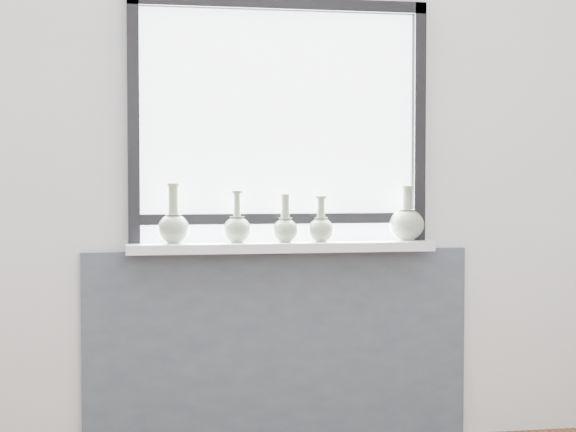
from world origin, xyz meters
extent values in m
cube|color=silver|center=(0.00, 1.81, 1.30)|extent=(3.60, 0.02, 2.60)
cube|color=#48575F|center=(0.00, 1.78, 0.43)|extent=(1.70, 0.03, 0.86)
cube|color=white|center=(0.00, 1.71, 0.88)|extent=(1.32, 0.18, 0.04)
cube|color=black|center=(-0.62, 1.76, 1.43)|extent=(0.05, 0.06, 1.05)
cube|color=black|center=(0.62, 1.76, 1.43)|extent=(0.05, 0.06, 1.05)
cube|color=black|center=(0.00, 1.76, 1.92)|extent=(1.30, 0.06, 0.05)
cube|color=black|center=(0.00, 1.76, 1.00)|extent=(1.20, 0.05, 0.04)
cube|color=white|center=(0.00, 1.79, 1.40)|extent=(1.20, 0.01, 1.00)
cylinder|color=gray|center=(-0.46, 1.72, 0.90)|extent=(0.06, 0.06, 0.01)
ellipsoid|color=gray|center=(-0.46, 1.72, 0.96)|extent=(0.14, 0.14, 0.12)
cone|color=gray|center=(-0.46, 1.72, 1.01)|extent=(0.07, 0.07, 0.03)
cylinder|color=gray|center=(-0.46, 1.72, 1.07)|extent=(0.05, 0.05, 0.14)
cylinder|color=gray|center=(-0.46, 1.72, 1.15)|extent=(0.06, 0.06, 0.01)
cylinder|color=gray|center=(-0.19, 1.72, 0.90)|extent=(0.05, 0.05, 0.01)
ellipsoid|color=gray|center=(-0.19, 1.72, 0.96)|extent=(0.12, 0.12, 0.11)
cone|color=gray|center=(-0.19, 1.72, 1.00)|extent=(0.07, 0.07, 0.03)
cylinder|color=gray|center=(-0.19, 1.72, 1.05)|extent=(0.03, 0.03, 0.12)
cylinder|color=gray|center=(-0.19, 1.72, 1.12)|extent=(0.06, 0.06, 0.01)
cylinder|color=gray|center=(0.01, 1.71, 0.90)|extent=(0.05, 0.05, 0.01)
ellipsoid|color=gray|center=(0.01, 1.71, 0.95)|extent=(0.11, 0.11, 0.10)
cone|color=gray|center=(0.01, 1.71, 0.99)|extent=(0.06, 0.06, 0.03)
cylinder|color=gray|center=(0.01, 1.71, 1.04)|extent=(0.04, 0.04, 0.11)
cylinder|color=gray|center=(0.01, 1.71, 1.10)|extent=(0.04, 0.04, 0.01)
cylinder|color=gray|center=(0.17, 1.71, 0.90)|extent=(0.05, 0.05, 0.01)
ellipsoid|color=gray|center=(0.17, 1.71, 0.95)|extent=(0.11, 0.11, 0.10)
cone|color=gray|center=(0.17, 1.71, 0.99)|extent=(0.06, 0.06, 0.03)
cylinder|color=gray|center=(0.17, 1.71, 1.04)|extent=(0.04, 0.04, 0.10)
cylinder|color=gray|center=(0.17, 1.71, 1.09)|extent=(0.06, 0.06, 0.01)
cylinder|color=gray|center=(0.56, 1.72, 0.90)|extent=(0.07, 0.07, 0.01)
ellipsoid|color=gray|center=(0.56, 1.72, 0.97)|extent=(0.15, 0.15, 0.14)
cone|color=gray|center=(0.56, 1.72, 1.02)|extent=(0.08, 0.08, 0.03)
cylinder|color=gray|center=(0.56, 1.72, 1.08)|extent=(0.04, 0.04, 0.11)
cylinder|color=gray|center=(0.56, 1.72, 1.14)|extent=(0.06, 0.06, 0.01)
camera|label=1|loc=(-0.61, -2.02, 1.17)|focal=55.00mm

